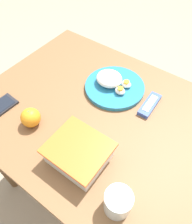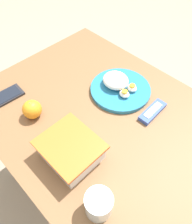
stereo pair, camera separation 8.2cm
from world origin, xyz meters
The scene contains 7 objects.
ground_plane centered at (0.00, 0.00, 0.00)m, with size 10.00×10.00×0.00m, color gray.
table centered at (0.00, 0.00, 0.65)m, with size 1.04×0.76×0.75m.
food_container centered at (-0.03, 0.20, 0.78)m, with size 0.19×0.17×0.08m.
orange_fruit centered at (0.20, 0.19, 0.79)m, with size 0.07×0.07×0.07m.
rice_plate centered at (0.06, -0.15, 0.77)m, with size 0.25×0.25×0.07m.
candy_bar centered at (-0.12, -0.14, 0.76)m, with size 0.05×0.13×0.02m.
drinking_glass centered at (-0.22, 0.25, 0.79)m, with size 0.08×0.08×0.08m.
Camera 1 is at (-0.28, 0.44, 1.42)m, focal length 35.00 mm.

